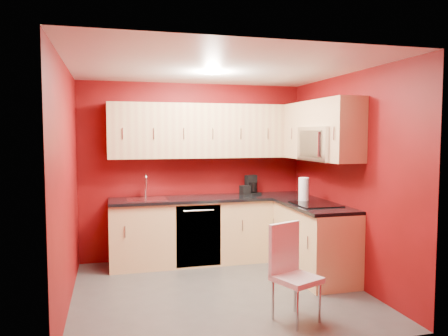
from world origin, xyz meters
name	(u,v)px	position (x,y,z in m)	size (l,w,h in m)	color
floor	(219,291)	(0.00, 0.00, 0.00)	(3.20, 3.20, 0.00)	#494644
ceiling	(219,68)	(0.00, 0.00, 2.50)	(3.20, 3.20, 0.00)	white
wall_back	(194,171)	(0.00, 1.50, 1.25)	(3.20, 3.20, 0.00)	maroon
wall_front	(266,202)	(0.00, -1.50, 1.25)	(3.20, 3.20, 0.00)	maroon
wall_left	(67,186)	(-1.60, 0.00, 1.25)	(3.00, 3.00, 0.00)	maroon
wall_right	(348,178)	(1.60, 0.00, 1.25)	(3.00, 3.00, 0.00)	maroon
base_cabinets_back	(212,230)	(0.20, 1.20, 0.43)	(2.80, 0.60, 0.87)	#E5C783
base_cabinets_right	(314,241)	(1.30, 0.25, 0.43)	(0.60, 1.30, 0.87)	#E5C783
countertop_back	(212,198)	(0.20, 1.19, 0.89)	(2.80, 0.63, 0.04)	black
countertop_right	(315,206)	(1.29, 0.23, 0.89)	(0.63, 1.27, 0.04)	black
upper_cabinets_back	(210,131)	(0.20, 1.32, 1.83)	(2.80, 0.35, 0.75)	tan
upper_cabinets_right	(318,126)	(1.42, 0.44, 1.89)	(0.35, 1.55, 0.75)	tan
microwave	(325,144)	(1.39, 0.20, 1.66)	(0.42, 0.76, 0.42)	silver
cooktop	(315,204)	(1.28, 0.20, 0.92)	(0.50, 0.55, 0.01)	black
sink	(147,197)	(-0.70, 1.20, 0.94)	(0.52, 0.42, 0.35)	silver
dishwasher_front	(199,236)	(-0.05, 0.91, 0.43)	(0.60, 0.02, 0.82)	black
downlight	(213,73)	(0.00, 0.30, 2.48)	(0.20, 0.20, 0.01)	white
coffee_maker	(253,185)	(0.84, 1.31, 1.05)	(0.16, 0.22, 0.27)	black
napkin_holder	(245,190)	(0.70, 1.27, 0.98)	(0.12, 0.12, 0.13)	black
paper_towel	(304,190)	(1.25, 0.48, 1.06)	(0.18, 0.18, 0.31)	white
dining_chair	(296,274)	(0.52, -0.94, 0.46)	(0.37, 0.39, 0.92)	silver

